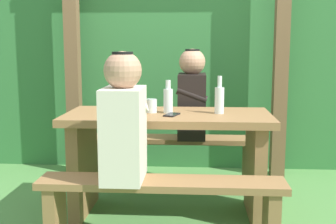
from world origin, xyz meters
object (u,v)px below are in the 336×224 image
object	(u,v)px
bottle_left	(219,99)
bottle_center	(131,102)
bench_far	(173,151)
person_white_shirt	(124,121)
picnic_table	(168,146)
person_black_coat	(192,97)
bench_near	(161,200)
bottle_right	(168,99)
cell_phone	(172,115)
drinking_glass	(152,106)

from	to	relation	value
bottle_left	bottle_center	distance (m)	0.60
bench_far	person_white_shirt	distance (m)	1.25
person_white_shirt	bottle_left	xyz separation A→B (m)	(0.56, 0.59, 0.06)
person_white_shirt	picnic_table	bearing A→B (deg)	69.82
person_black_coat	bottle_center	bearing A→B (deg)	-119.78
picnic_table	person_black_coat	size ratio (longest dim) A/B	1.95
bench_near	bottle_right	bearing A→B (deg)	90.18
cell_phone	picnic_table	bearing A→B (deg)	127.82
bottle_center	cell_phone	distance (m)	0.28
picnic_table	bench_far	xyz separation A→B (m)	(0.00, 0.57, -0.18)
person_white_shirt	bottle_right	bearing A→B (deg)	70.43
picnic_table	bench_far	size ratio (longest dim) A/B	1.00
bench_near	person_black_coat	bearing A→B (deg)	82.23
person_white_shirt	bottle_left	size ratio (longest dim) A/B	2.81
drinking_glass	bottle_right	world-z (taller)	bottle_right
bench_near	cell_phone	xyz separation A→B (m)	(0.03, 0.48, 0.42)
bench_near	bench_far	bearing A→B (deg)	90.00
picnic_table	cell_phone	xyz separation A→B (m)	(0.03, -0.09, 0.23)
drinking_glass	person_black_coat	bearing A→B (deg)	63.46
bench_near	bottle_center	xyz separation A→B (m)	(-0.24, 0.46, 0.50)
picnic_table	drinking_glass	bearing A→B (deg)	167.34
picnic_table	bench_near	size ratio (longest dim) A/B	1.00
drinking_glass	cell_phone	xyz separation A→B (m)	(0.15, -0.12, -0.04)
bench_far	bottle_center	distance (m)	0.88
bench_near	bench_far	xyz separation A→B (m)	(0.00, 1.15, 0.00)
picnic_table	bottle_center	world-z (taller)	bottle_center
picnic_table	person_black_coat	bearing A→B (deg)	74.68
cell_phone	person_black_coat	bearing A→B (deg)	97.82
person_white_shirt	bottle_center	distance (m)	0.46
bench_near	bottle_center	bearing A→B (deg)	117.25
bench_far	bottle_left	world-z (taller)	bottle_left
bench_far	cell_phone	xyz separation A→B (m)	(0.03, -0.66, 0.42)
bench_near	bench_far	distance (m)	1.15
picnic_table	person_black_coat	world-z (taller)	person_black_coat
bench_far	bottle_left	xyz separation A→B (m)	(0.35, -0.56, 0.51)
bottle_left	cell_phone	xyz separation A→B (m)	(-0.32, -0.10, -0.10)
bench_near	cell_phone	bearing A→B (deg)	86.32
person_black_coat	picnic_table	bearing A→B (deg)	-105.32
picnic_table	person_white_shirt	size ratio (longest dim) A/B	1.95
person_black_coat	cell_phone	world-z (taller)	person_black_coat
picnic_table	bench_near	xyz separation A→B (m)	(0.00, -0.57, -0.18)
person_white_shirt	person_black_coat	bearing A→B (deg)	72.22
bench_far	cell_phone	size ratio (longest dim) A/B	10.00
bench_far	bottle_right	xyz separation A→B (m)	(-0.00, -0.56, 0.50)
person_white_shirt	bottle_left	distance (m)	0.81
drinking_glass	bottle_left	distance (m)	0.47
bottle_center	drinking_glass	bearing A→B (deg)	49.54
person_black_coat	bench_far	bearing A→B (deg)	178.78
bottle_center	person_black_coat	bearing A→B (deg)	60.22
drinking_glass	bottle_center	distance (m)	0.19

